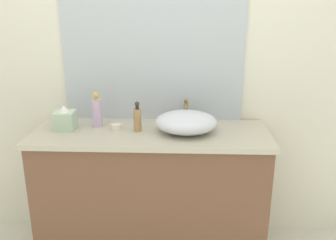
{
  "coord_description": "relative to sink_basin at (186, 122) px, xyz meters",
  "views": [
    {
      "loc": [
        0.12,
        -1.6,
        1.58
      ],
      "look_at": [
        0.04,
        0.41,
        0.93
      ],
      "focal_mm": 38.17,
      "sensor_mm": 36.0,
      "label": 1
    }
  ],
  "objects": [
    {
      "name": "vanity_counter",
      "position": [
        -0.22,
        0.01,
        -0.49
      ],
      "size": [
        1.44,
        0.52,
        0.85
      ],
      "color": "brown",
      "rests_on": "ground"
    },
    {
      "name": "lotion_bottle",
      "position": [
        -0.29,
        0.01,
        0.01
      ],
      "size": [
        0.05,
        0.05,
        0.19
      ],
      "color": "#A78151",
      "rests_on": "vanity_counter"
    },
    {
      "name": "tissue_box",
      "position": [
        -0.74,
        0.03,
        -0.0
      ],
      "size": [
        0.12,
        0.12,
        0.15
      ],
      "color": "#B6D0B1",
      "rests_on": "vanity_counter"
    },
    {
      "name": "wall_mirror_panel",
      "position": [
        -0.22,
        0.27,
        0.5
      ],
      "size": [
        1.17,
        0.01,
        1.13
      ],
      "primitive_type": "cube",
      "color": "#B2BCC6",
      "rests_on": "vanity_counter"
    },
    {
      "name": "soap_dispenser",
      "position": [
        -0.56,
        0.09,
        0.03
      ],
      "size": [
        0.06,
        0.06,
        0.22
      ],
      "color": "#C6A9D2",
      "rests_on": "vanity_counter"
    },
    {
      "name": "sink_basin",
      "position": [
        0.0,
        0.0,
        0.0
      ],
      "size": [
        0.37,
        0.32,
        0.13
      ],
      "primitive_type": "ellipsoid",
      "color": "silver",
      "rests_on": "vanity_counter"
    },
    {
      "name": "bathroom_wall_rear",
      "position": [
        -0.15,
        0.31,
        0.38
      ],
      "size": [
        6.0,
        0.06,
        2.6
      ],
      "primitive_type": "cube",
      "color": "silver",
      "rests_on": "ground"
    },
    {
      "name": "candle_jar",
      "position": [
        -0.43,
        0.04,
        -0.05
      ],
      "size": [
        0.06,
        0.06,
        0.03
      ],
      "primitive_type": "cylinder",
      "color": "silver",
      "rests_on": "vanity_counter"
    },
    {
      "name": "faucet",
      "position": [
        0.0,
        0.17,
        0.03
      ],
      "size": [
        0.03,
        0.14,
        0.16
      ],
      "color": "brown",
      "rests_on": "vanity_counter"
    }
  ]
}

